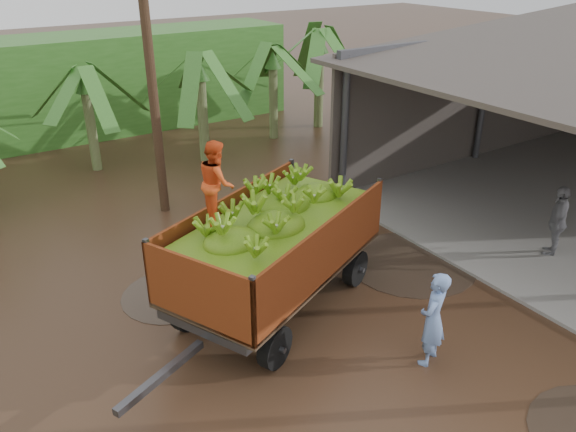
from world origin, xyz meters
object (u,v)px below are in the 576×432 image
object	(u,v)px
man_blue	(433,319)
man_grey	(558,222)
banana_trailer	(275,244)
utility_pole	(151,73)

from	to	relation	value
man_blue	man_grey	size ratio (longest dim) A/B	1.01
banana_trailer	utility_pole	bearing A→B (deg)	67.13
banana_trailer	man_blue	size ratio (longest dim) A/B	3.62
man_grey	utility_pole	bearing A→B (deg)	-76.43
man_grey	banana_trailer	bearing A→B (deg)	-44.17
man_blue	utility_pole	world-z (taller)	utility_pole
man_blue	banana_trailer	bearing A→B (deg)	-88.40
man_grey	utility_pole	xyz separation A→B (m)	(-6.56, 7.26, 2.82)
man_grey	man_blue	bearing A→B (deg)	-16.71
utility_pole	banana_trailer	bearing A→B (deg)	-88.46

